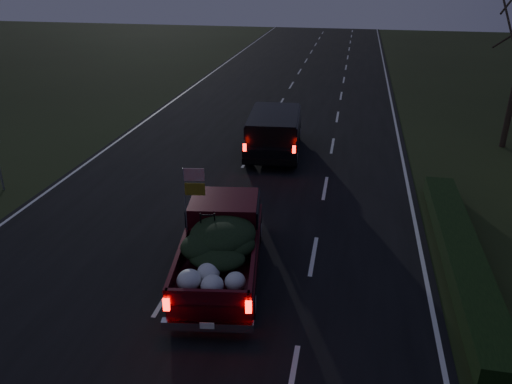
% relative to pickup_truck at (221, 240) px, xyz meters
% --- Properties ---
extents(ground, '(120.00, 120.00, 0.00)m').
position_rel_pickup_truck_xyz_m(ground, '(-1.16, -1.17, -1.05)').
color(ground, black).
rests_on(ground, ground).
extents(road_asphalt, '(14.00, 120.00, 0.02)m').
position_rel_pickup_truck_xyz_m(road_asphalt, '(-1.16, -1.17, -1.04)').
color(road_asphalt, black).
rests_on(road_asphalt, ground).
extents(hedge_row, '(1.00, 10.00, 0.60)m').
position_rel_pickup_truck_xyz_m(hedge_row, '(6.64, 1.83, -0.75)').
color(hedge_row, black).
rests_on(hedge_row, ground).
extents(pickup_truck, '(2.78, 5.56, 2.79)m').
position_rel_pickup_truck_xyz_m(pickup_truck, '(0.00, 0.00, 0.00)').
color(pickup_truck, '#400811').
rests_on(pickup_truck, ground).
extents(lead_suv, '(2.64, 5.50, 1.54)m').
position_rel_pickup_truck_xyz_m(lead_suv, '(-0.13, 9.84, 0.12)').
color(lead_suv, black).
rests_on(lead_suv, ground).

